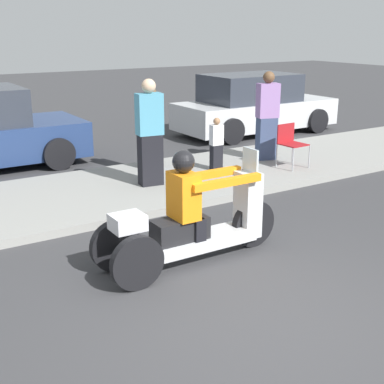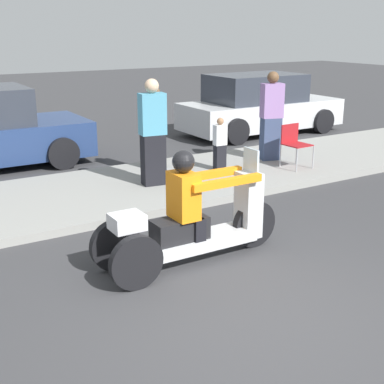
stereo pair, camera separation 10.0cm
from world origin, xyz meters
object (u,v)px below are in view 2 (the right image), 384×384
(motorcycle_trike, at_px, (191,223))
(spectator_near_curb, at_px, (271,118))
(spectator_mid_group, at_px, (220,145))
(spectator_end_of_line, at_px, (153,135))
(parked_car_lot_far, at_px, (259,106))
(spectator_far_back, at_px, (155,130))
(folding_chair_set_back, at_px, (294,141))

(motorcycle_trike, xyz_separation_m, spectator_near_curb, (3.84, 3.23, 0.47))
(spectator_mid_group, relative_size, spectator_end_of_line, 0.55)
(spectator_mid_group, relative_size, parked_car_lot_far, 0.23)
(parked_car_lot_far, bearing_deg, spectator_mid_group, -137.56)
(spectator_far_back, bearing_deg, motorcycle_trike, -111.59)
(motorcycle_trike, xyz_separation_m, folding_chair_set_back, (3.84, 2.53, 0.12))
(spectator_near_curb, height_order, folding_chair_set_back, spectator_near_curb)
(spectator_far_back, height_order, spectator_near_curb, spectator_near_curb)
(spectator_end_of_line, relative_size, spectator_near_curb, 1.02)
(folding_chair_set_back, distance_m, parked_car_lot_far, 4.01)
(spectator_near_curb, bearing_deg, spectator_far_back, 166.79)
(motorcycle_trike, distance_m, spectator_mid_group, 3.94)
(spectator_near_curb, bearing_deg, spectator_mid_group, -173.02)
(motorcycle_trike, height_order, spectator_near_curb, spectator_near_curb)
(spectator_end_of_line, distance_m, folding_chair_set_back, 2.91)
(spectator_mid_group, bearing_deg, motorcycle_trike, -129.05)
(parked_car_lot_far, bearing_deg, spectator_far_back, -151.88)
(spectator_far_back, xyz_separation_m, spectator_end_of_line, (-0.53, -0.93, 0.12))
(motorcycle_trike, relative_size, parked_car_lot_far, 0.56)
(folding_chair_set_back, bearing_deg, parked_car_lot_far, 61.46)
(spectator_end_of_line, bearing_deg, folding_chair_set_back, -6.39)
(motorcycle_trike, height_order, folding_chair_set_back, motorcycle_trike)
(spectator_end_of_line, distance_m, spectator_near_curb, 2.89)
(motorcycle_trike, distance_m, spectator_near_curb, 5.04)
(spectator_far_back, distance_m, spectator_end_of_line, 1.07)
(spectator_far_back, height_order, parked_car_lot_far, spectator_far_back)
(motorcycle_trike, bearing_deg, spectator_end_of_line, 71.27)
(motorcycle_trike, bearing_deg, spectator_far_back, 68.41)
(spectator_mid_group, distance_m, parked_car_lot_far, 4.44)
(motorcycle_trike, xyz_separation_m, parked_car_lot_far, (5.76, 6.05, 0.23))
(spectator_far_back, xyz_separation_m, folding_chair_set_back, (2.34, -1.25, -0.24))
(spectator_near_curb, relative_size, folding_chair_set_back, 2.16)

